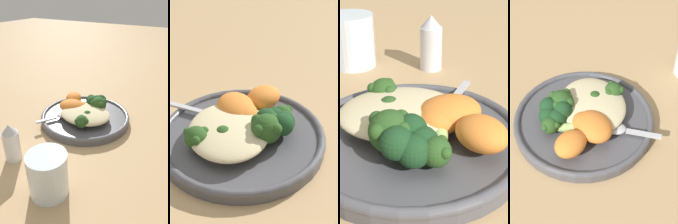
# 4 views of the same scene
# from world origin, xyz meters

# --- Properties ---
(ground_plane) EXTENTS (4.00, 4.00, 0.00)m
(ground_plane) POSITION_xyz_m (0.00, 0.00, 0.00)
(ground_plane) COLOR tan
(plate) EXTENTS (0.25, 0.25, 0.02)m
(plate) POSITION_xyz_m (-0.02, -0.01, 0.01)
(plate) COLOR #4C4C51
(plate) RESTS_ON ground_plane
(quinoa_mound) EXTENTS (0.14, 0.12, 0.03)m
(quinoa_mound) POSITION_xyz_m (-0.03, 0.01, 0.03)
(quinoa_mound) COLOR beige
(quinoa_mound) RESTS_ON plate
(broccoli_stalk_0) EXTENTS (0.09, 0.08, 0.03)m
(broccoli_stalk_0) POSITION_xyz_m (-0.03, 0.05, 0.04)
(broccoli_stalk_0) COLOR #9EBC66
(broccoli_stalk_0) RESTS_ON plate
(broccoli_stalk_1) EXTENTS (0.08, 0.04, 0.03)m
(broccoli_stalk_1) POSITION_xyz_m (-0.03, 0.02, 0.03)
(broccoli_stalk_1) COLOR #9EBC66
(broccoli_stalk_1) RESTS_ON plate
(broccoli_stalk_2) EXTENTS (0.10, 0.09, 0.04)m
(broccoli_stalk_2) POSITION_xyz_m (-0.03, -0.03, 0.04)
(broccoli_stalk_2) COLOR #9EBC66
(broccoli_stalk_2) RESTS_ON plate
(broccoli_stalk_3) EXTENTS (0.05, 0.11, 0.03)m
(broccoli_stalk_3) POSITION_xyz_m (0.01, -0.05, 0.03)
(broccoli_stalk_3) COLOR #9EBC66
(broccoli_stalk_3) RESTS_ON plate
(sweet_potato_chunk_0) EXTENTS (0.07, 0.07, 0.03)m
(sweet_potato_chunk_0) POSITION_xyz_m (0.01, -0.01, 0.04)
(sweet_potato_chunk_0) COLOR orange
(sweet_potato_chunk_0) RESTS_ON plate
(sweet_potato_chunk_1) EXTENTS (0.08, 0.07, 0.03)m
(sweet_potato_chunk_1) POSITION_xyz_m (0.03, 0.00, 0.04)
(sweet_potato_chunk_1) COLOR orange
(sweet_potato_chunk_1) RESTS_ON plate
(sweet_potato_chunk_2) EXTENTS (0.07, 0.07, 0.03)m
(sweet_potato_chunk_2) POSITION_xyz_m (0.05, -0.05, 0.04)
(sweet_potato_chunk_2) COLOR orange
(sweet_potato_chunk_2) RESTS_ON plate
(kale_tuft) EXTENTS (0.06, 0.06, 0.04)m
(kale_tuft) POSITION_xyz_m (-0.02, -0.05, 0.04)
(kale_tuft) COLOR #193D1E
(kale_tuft) RESTS_ON plate
(spoon) EXTENTS (0.07, 0.10, 0.01)m
(spoon) POSITION_xyz_m (0.03, 0.04, 0.03)
(spoon) COLOR #B7B7BC
(spoon) RESTS_ON plate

